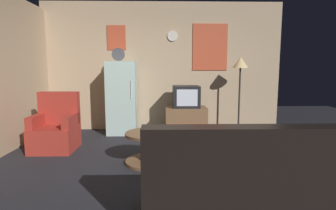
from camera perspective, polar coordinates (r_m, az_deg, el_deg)
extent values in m
plane|color=#232328|center=(3.90, -1.05, -12.81)|extent=(12.00, 12.00, 0.00)
cube|color=tan|center=(6.10, -1.21, 7.94)|extent=(5.20, 0.10, 2.78)
cube|color=#C64C2D|center=(6.15, 8.78, 11.86)|extent=(0.76, 0.02, 1.00)
cube|color=#C64C2D|center=(6.15, -10.73, 13.67)|extent=(0.40, 0.02, 0.52)
cylinder|color=silver|center=(6.08, 0.94, 14.22)|extent=(0.22, 0.03, 0.22)
cube|color=silver|center=(5.78, -9.53, 1.49)|extent=(0.60, 0.60, 1.50)
cylinder|color=silver|center=(5.43, -7.73, 3.25)|extent=(0.02, 0.02, 0.36)
cylinder|color=#4C4C51|center=(5.68, -10.36, 10.35)|extent=(0.26, 0.04, 0.26)
cube|color=brown|center=(5.70, 3.75, -3.26)|extent=(0.84, 0.52, 0.57)
cube|color=#AD4733|center=(5.45, 3.99, -4.67)|extent=(0.76, 0.01, 0.14)
cube|color=black|center=(5.62, 3.79, 1.79)|extent=(0.54, 0.50, 0.44)
cube|color=silver|center=(5.37, 4.03, 1.51)|extent=(0.41, 0.01, 0.33)
cylinder|color=#332D28|center=(5.95, 14.43, -5.71)|extent=(0.24, 0.24, 0.02)
cylinder|color=#332D28|center=(5.83, 14.66, 0.90)|extent=(0.04, 0.04, 1.40)
cone|color=#F2D18C|center=(5.79, 14.92, 8.59)|extent=(0.32, 0.32, 0.22)
cylinder|color=brown|center=(4.06, -3.71, -11.68)|extent=(0.72, 0.72, 0.04)
cylinder|color=brown|center=(4.00, -3.74, -8.91)|extent=(0.24, 0.24, 0.41)
cylinder|color=brown|center=(3.94, -3.76, -6.05)|extent=(0.72, 0.72, 0.04)
cylinder|color=silver|center=(3.72, -3.34, -5.39)|extent=(0.05, 0.05, 0.15)
cylinder|color=silver|center=(3.82, -3.73, -5.48)|extent=(0.08, 0.08, 0.09)
cylinder|color=tan|center=(3.98, -3.95, -4.96)|extent=(0.08, 0.08, 0.09)
cube|color=black|center=(3.89, -3.30, -5.76)|extent=(0.16, 0.10, 0.02)
cube|color=#A52D23|center=(4.97, -22.55, -6.47)|extent=(0.68, 0.68, 0.40)
cube|color=#A52D23|center=(5.12, -21.79, -0.55)|extent=(0.68, 0.16, 0.56)
cube|color=#A52D23|center=(5.02, -25.72, -3.01)|extent=(0.12, 0.60, 0.20)
cube|color=#A52D23|center=(4.81, -19.62, -3.12)|extent=(0.12, 0.60, 0.20)
cube|color=black|center=(2.72, 14.22, -17.99)|extent=(1.70, 0.80, 0.40)
cube|color=black|center=(2.28, 16.66, -10.72)|extent=(1.70, 0.20, 0.52)
cube|color=#517733|center=(5.68, 9.98, -6.21)|extent=(0.19, 0.14, 0.02)
cube|color=purple|center=(5.67, 9.99, -5.99)|extent=(0.17, 0.13, 0.02)
cube|color=gray|center=(5.67, 9.99, -5.76)|extent=(0.21, 0.14, 0.02)
cube|color=#8A9956|center=(5.66, 10.00, -5.56)|extent=(0.20, 0.17, 0.02)
cube|color=teal|center=(5.66, 10.00, -5.35)|extent=(0.17, 0.13, 0.02)
cube|color=slate|center=(5.65, 10.01, -5.12)|extent=(0.22, 0.16, 0.02)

